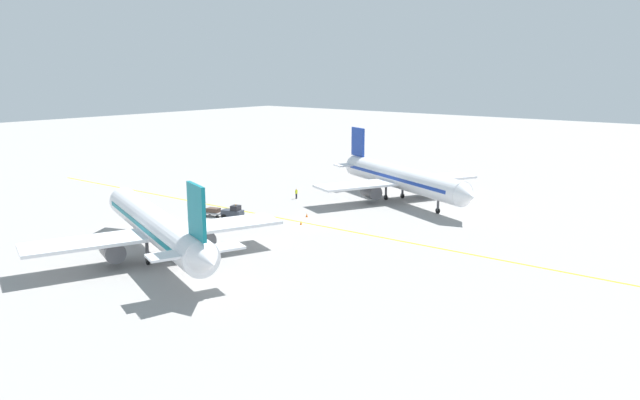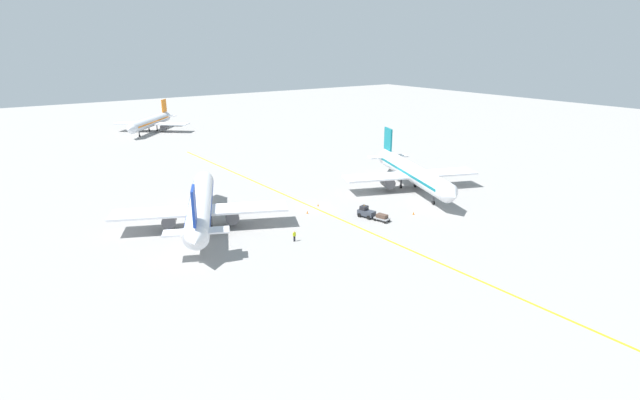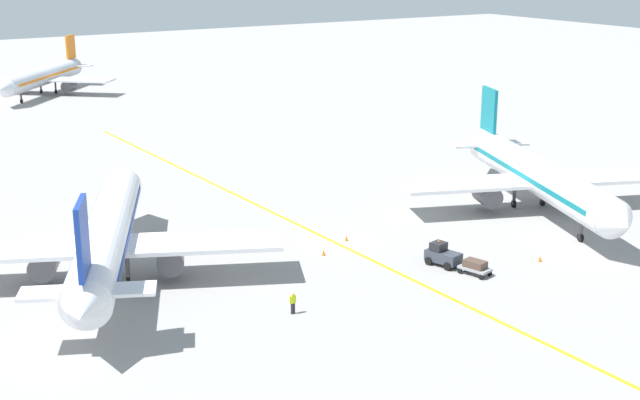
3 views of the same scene
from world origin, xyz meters
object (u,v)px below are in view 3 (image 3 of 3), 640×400
object	(u,v)px
baggage_cart_trailing	(475,266)
traffic_cone_by_wingtip	(346,238)
traffic_cone_near_nose	(540,259)
airplane_at_gate	(107,237)
traffic_cone_mid_apron	(324,252)
ground_crew_worker	(293,302)
airplane_adjacent_stand	(537,176)
airplane_distant_taxiing	(44,76)
baggage_tug_dark	(442,255)

from	to	relation	value
baggage_cart_trailing	traffic_cone_by_wingtip	xyz separation A→B (m)	(-4.27, 12.89, -0.49)
baggage_cart_trailing	traffic_cone_by_wingtip	world-z (taller)	baggage_cart_trailing
baggage_cart_trailing	traffic_cone_near_nose	size ratio (longest dim) A/B	5.22
airplane_at_gate	traffic_cone_mid_apron	distance (m)	18.79
traffic_cone_mid_apron	traffic_cone_near_nose	bearing A→B (deg)	-36.69
airplane_at_gate	baggage_cart_trailing	distance (m)	30.22
ground_crew_worker	traffic_cone_near_nose	world-z (taller)	ground_crew_worker
airplane_at_gate	airplane_adjacent_stand	size ratio (longest dim) A/B	0.98
baggage_cart_trailing	traffic_cone_mid_apron	bearing A→B (deg)	127.60
baggage_cart_trailing	airplane_adjacent_stand	bearing A→B (deg)	31.52
baggage_cart_trailing	traffic_cone_mid_apron	world-z (taller)	baggage_cart_trailing
traffic_cone_by_wingtip	airplane_distant_taxiing	bearing A→B (deg)	90.59
traffic_cone_near_nose	airplane_distant_taxiing	bearing A→B (deg)	96.24
traffic_cone_near_nose	traffic_cone_by_wingtip	distance (m)	17.52
traffic_cone_mid_apron	airplane_adjacent_stand	bearing A→B (deg)	0.25
airplane_distant_taxiing	ground_crew_worker	world-z (taller)	airplane_distant_taxiing
baggage_cart_trailing	traffic_cone_mid_apron	distance (m)	13.41
baggage_tug_dark	baggage_cart_trailing	bearing A→B (deg)	-75.04
airplane_distant_taxiing	traffic_cone_by_wingtip	world-z (taller)	airplane_distant_taxiing
airplane_at_gate	baggage_tug_dark	xyz separation A→B (m)	(25.31, -11.66, -2.81)
airplane_distant_taxiing	traffic_cone_mid_apron	xyz separation A→B (m)	(-2.90, -100.08, -3.06)
airplane_at_gate	airplane_distant_taxiing	world-z (taller)	airplane_at_gate
airplane_distant_taxiing	ground_crew_worker	xyz separation A→B (m)	(-11.64, -109.76, -2.43)
airplane_at_gate	traffic_cone_mid_apron	bearing A→B (deg)	-13.25
airplane_distant_taxiing	traffic_cone_mid_apron	bearing A→B (deg)	-91.66
ground_crew_worker	traffic_cone_near_nose	size ratio (longest dim) A/B	3.05
airplane_distant_taxiing	baggage_cart_trailing	xyz separation A→B (m)	(5.28, -110.70, -2.58)
traffic_cone_mid_apron	traffic_cone_by_wingtip	distance (m)	4.51
baggage_cart_trailing	ground_crew_worker	size ratio (longest dim) A/B	1.71
baggage_cart_trailing	baggage_tug_dark	bearing A→B (deg)	104.96
traffic_cone_mid_apron	airplane_at_gate	bearing A→B (deg)	166.75
airplane_adjacent_stand	airplane_distant_taxiing	size ratio (longest dim) A/B	1.32
airplane_adjacent_stand	baggage_cart_trailing	distance (m)	20.73
baggage_cart_trailing	traffic_cone_near_nose	xyz separation A→B (m)	(6.89, -0.61, -0.49)
baggage_cart_trailing	ground_crew_worker	xyz separation A→B (m)	(-16.92, 0.94, 0.15)
baggage_cart_trailing	traffic_cone_by_wingtip	distance (m)	13.59
airplane_at_gate	baggage_cart_trailing	bearing A→B (deg)	-29.58
ground_crew_worker	traffic_cone_mid_apron	distance (m)	13.06
baggage_cart_trailing	airplane_at_gate	bearing A→B (deg)	150.42
baggage_cart_trailing	ground_crew_worker	distance (m)	16.95
baggage_tug_dark	airplane_at_gate	bearing A→B (deg)	155.26
airplane_adjacent_stand	ground_crew_worker	size ratio (longest dim) A/B	20.41
baggage_tug_dark	airplane_adjacent_stand	bearing A→B (deg)	22.35
baggage_cart_trailing	airplane_distant_taxiing	bearing A→B (deg)	92.73
airplane_adjacent_stand	traffic_cone_near_nose	size ratio (longest dim) A/B	62.34
airplane_adjacent_stand	airplane_distant_taxiing	xyz separation A→B (m)	(-22.77, 99.97, -0.37)
baggage_tug_dark	traffic_cone_near_nose	world-z (taller)	baggage_tug_dark
traffic_cone_near_nose	traffic_cone_by_wingtip	xyz separation A→B (m)	(-11.16, 13.50, 0.00)
baggage_tug_dark	traffic_cone_by_wingtip	bearing A→B (deg)	109.44
ground_crew_worker	traffic_cone_mid_apron	xyz separation A→B (m)	(8.75, 9.68, -0.63)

